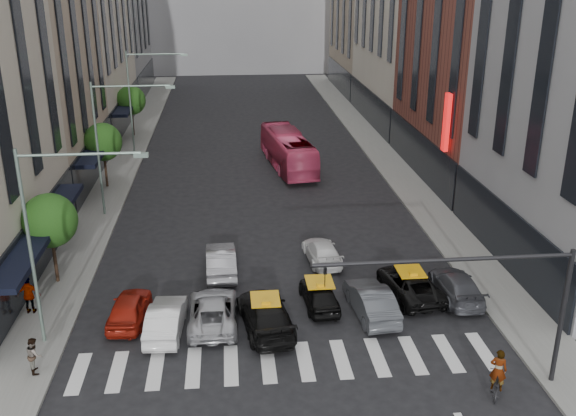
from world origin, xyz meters
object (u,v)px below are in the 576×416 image
object	(u,v)px
streetlamp_far	(140,88)
taxi_center	(319,294)
motorcycle	(496,385)
pedestrian_near	(34,355)
car_white_front	(166,319)
pedestrian_far	(29,295)
bus	(288,150)
streetlamp_near	(50,222)
car_red	(129,308)
streetlamp_mid	(111,131)
taxi_left	(265,314)

from	to	relation	value
streetlamp_far	taxi_center	world-z (taller)	streetlamp_far
motorcycle	pedestrian_near	size ratio (longest dim) A/B	1.07
car_white_front	pedestrian_far	size ratio (longest dim) A/B	2.30
taxi_center	bus	distance (m)	23.74
car_white_front	streetlamp_near	bearing A→B (deg)	9.04
car_red	taxi_center	xyz separation A→B (m)	(9.30, 0.56, -0.04)
car_white_front	pedestrian_near	world-z (taller)	pedestrian_near
streetlamp_near	car_white_front	bearing A→B (deg)	5.62
streetlamp_mid	car_red	xyz separation A→B (m)	(2.64, -14.34, -5.20)
taxi_left	streetlamp_mid	bearing A→B (deg)	-67.62
car_white_front	bus	distance (m)	26.78
streetlamp_mid	bus	size ratio (longest dim) A/B	0.82
car_red	car_white_front	size ratio (longest dim) A/B	0.94
pedestrian_near	pedestrian_far	bearing A→B (deg)	-0.50
streetlamp_near	streetlamp_mid	bearing A→B (deg)	90.00
streetlamp_far	motorcycle	bearing A→B (deg)	-64.44
bus	car_red	bearing A→B (deg)	59.90
streetlamp_near	taxi_left	bearing A→B (deg)	2.22
streetlamp_far	car_red	xyz separation A→B (m)	(2.64, -30.34, -5.20)
streetlamp_near	bus	world-z (taller)	streetlamp_near
streetlamp_near	pedestrian_near	world-z (taller)	streetlamp_near
streetlamp_mid	taxi_left	distance (m)	18.83
streetlamp_near	car_red	world-z (taller)	streetlamp_near
streetlamp_near	pedestrian_far	bearing A→B (deg)	129.89
car_red	taxi_left	world-z (taller)	taxi_left
motorcycle	car_white_front	bearing A→B (deg)	0.83
streetlamp_far	taxi_center	xyz separation A→B (m)	(11.94, -29.78, -5.24)
bus	pedestrian_far	distance (m)	27.62
streetlamp_near	streetlamp_mid	world-z (taller)	same
car_white_front	car_red	bearing A→B (deg)	-29.98
pedestrian_near	motorcycle	bearing A→B (deg)	-117.35
car_red	motorcycle	bearing A→B (deg)	158.98
car_white_front	motorcycle	size ratio (longest dim) A/B	2.58
streetlamp_far	bus	distance (m)	14.69
taxi_left	bus	world-z (taller)	bus
car_white_front	taxi_left	size ratio (longest dim) A/B	0.83
streetlamp_mid	bus	distance (m)	16.66
motorcycle	pedestrian_far	bearing A→B (deg)	2.65
pedestrian_far	taxi_left	bearing A→B (deg)	171.69
streetlamp_near	taxi_left	xyz separation A→B (m)	(9.12, 0.35, -5.14)
motorcycle	pedestrian_near	bearing A→B (deg)	15.10
streetlamp_near	taxi_left	world-z (taller)	streetlamp_near
taxi_left	pedestrian_near	distance (m)	10.16
car_white_front	taxi_center	world-z (taller)	car_white_front
car_white_front	taxi_center	bearing A→B (deg)	-163.16
streetlamp_near	bus	distance (m)	29.18
streetlamp_near	car_white_front	xyz separation A→B (m)	(4.49, 0.44, -5.18)
taxi_center	pedestrian_far	xyz separation A→B (m)	(-14.17, 0.44, 0.44)
car_white_front	motorcycle	world-z (taller)	car_white_front
taxi_center	pedestrian_far	bearing A→B (deg)	-5.93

